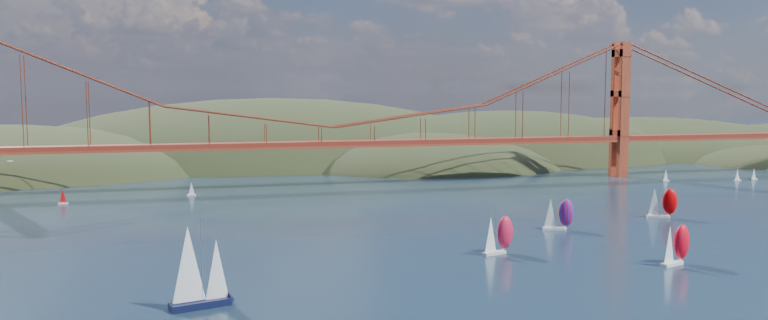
{
  "coord_description": "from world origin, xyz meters",
  "views": [
    {
      "loc": [
        -53.14,
        -92.75,
        36.57
      ],
      "look_at": [
        -4.46,
        90.0,
        18.23
      ],
      "focal_mm": 35.0,
      "sensor_mm": 36.0,
      "label": 1
    }
  ],
  "objects_px": {
    "racer_rwb": "(558,213)",
    "racer_1": "(675,244)",
    "racer_0": "(498,234)",
    "racer_3": "(662,202)",
    "sloop_navy": "(197,268)"
  },
  "relations": [
    {
      "from": "racer_3",
      "to": "racer_rwb",
      "type": "relative_size",
      "value": 1.04
    },
    {
      "from": "racer_1",
      "to": "sloop_navy",
      "type": "bearing_deg",
      "value": 163.67
    },
    {
      "from": "racer_0",
      "to": "racer_rwb",
      "type": "height_order",
      "value": "racer_0"
    },
    {
      "from": "racer_0",
      "to": "racer_1",
      "type": "xyz_separation_m",
      "value": [
        31.42,
        -18.87,
        -0.02
      ]
    },
    {
      "from": "sloop_navy",
      "to": "racer_0",
      "type": "xyz_separation_m",
      "value": [
        64.63,
        24.92,
        -2.42
      ]
    },
    {
      "from": "sloop_navy",
      "to": "racer_0",
      "type": "bearing_deg",
      "value": 4.37
    },
    {
      "from": "racer_0",
      "to": "racer_3",
      "type": "height_order",
      "value": "racer_3"
    },
    {
      "from": "racer_rwb",
      "to": "racer_1",
      "type": "bearing_deg",
      "value": -68.89
    },
    {
      "from": "racer_1",
      "to": "racer_0",
      "type": "bearing_deg",
      "value": 129.08
    },
    {
      "from": "racer_3",
      "to": "racer_rwb",
      "type": "bearing_deg",
      "value": -146.73
    },
    {
      "from": "racer_0",
      "to": "racer_3",
      "type": "xyz_separation_m",
      "value": [
        63.37,
        31.0,
        0.0
      ]
    },
    {
      "from": "racer_rwb",
      "to": "racer_3",
      "type": "bearing_deg",
      "value": 27.62
    },
    {
      "from": "sloop_navy",
      "to": "racer_3",
      "type": "xyz_separation_m",
      "value": [
        128.01,
        55.92,
        -2.42
      ]
    },
    {
      "from": "racer_1",
      "to": "racer_3",
      "type": "xyz_separation_m",
      "value": [
        31.95,
        49.88,
        0.02
      ]
    },
    {
      "from": "racer_0",
      "to": "racer_3",
      "type": "distance_m",
      "value": 70.55
    }
  ]
}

